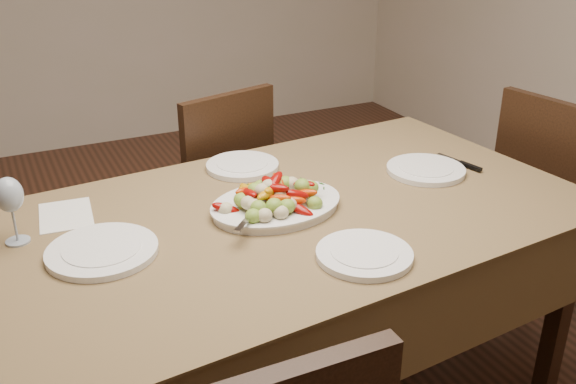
% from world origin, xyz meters
% --- Properties ---
extents(dining_table, '(1.92, 1.19, 0.76)m').
position_xyz_m(dining_table, '(0.22, 0.02, 0.38)').
color(dining_table, brown).
rests_on(dining_table, ground).
extents(chair_far, '(0.52, 0.52, 0.95)m').
position_xyz_m(chair_far, '(0.23, 0.85, 0.47)').
color(chair_far, black).
rests_on(chair_far, ground).
extents(chair_right, '(0.47, 0.47, 0.95)m').
position_xyz_m(chair_right, '(1.51, 0.10, 0.47)').
color(chair_right, black).
rests_on(chair_right, ground).
extents(serving_platter, '(0.42, 0.33, 0.02)m').
position_xyz_m(serving_platter, '(0.19, 0.04, 0.77)').
color(serving_platter, white).
rests_on(serving_platter, dining_table).
extents(roasted_vegetables, '(0.35, 0.25, 0.09)m').
position_xyz_m(roasted_vegetables, '(0.19, 0.04, 0.83)').
color(roasted_vegetables, '#780704').
rests_on(roasted_vegetables, serving_platter).
extents(serving_spoon, '(0.25, 0.23, 0.03)m').
position_xyz_m(serving_spoon, '(0.13, -0.00, 0.81)').
color(serving_spoon, '#9EA0A8').
rests_on(serving_spoon, serving_platter).
extents(plate_left, '(0.29, 0.29, 0.02)m').
position_xyz_m(plate_left, '(-0.34, 0.01, 0.77)').
color(plate_left, white).
rests_on(plate_left, dining_table).
extents(plate_right, '(0.27, 0.27, 0.02)m').
position_xyz_m(plate_right, '(0.78, 0.08, 0.77)').
color(plate_right, white).
rests_on(plate_right, dining_table).
extents(plate_far, '(0.25, 0.25, 0.02)m').
position_xyz_m(plate_far, '(0.23, 0.39, 0.77)').
color(plate_far, white).
rests_on(plate_far, dining_table).
extents(plate_near, '(0.26, 0.26, 0.02)m').
position_xyz_m(plate_near, '(0.28, -0.32, 0.77)').
color(plate_near, white).
rests_on(plate_near, dining_table).
extents(wine_glass, '(0.08, 0.08, 0.20)m').
position_xyz_m(wine_glass, '(-0.53, 0.17, 0.86)').
color(wine_glass, '#8C99A5').
rests_on(wine_glass, dining_table).
extents(menu_card, '(0.17, 0.22, 0.00)m').
position_xyz_m(menu_card, '(-0.39, 0.29, 0.76)').
color(menu_card, silver).
rests_on(menu_card, dining_table).
extents(table_knife, '(0.06, 0.20, 0.01)m').
position_xyz_m(table_knife, '(0.94, 0.08, 0.76)').
color(table_knife, '#9EA0A8').
rests_on(table_knife, dining_table).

